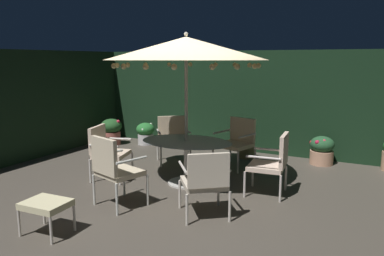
% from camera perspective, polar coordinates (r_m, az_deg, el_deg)
% --- Properties ---
extents(ground_plane, '(8.10, 6.81, 0.02)m').
position_cam_1_polar(ground_plane, '(6.29, -1.96, -9.52)').
color(ground_plane, '#4C453C').
extents(hedge_backdrop_rear, '(8.10, 0.30, 2.31)m').
position_cam_1_polar(hedge_backdrop_rear, '(8.94, 8.31, 4.00)').
color(hedge_backdrop_rear, black).
rests_on(hedge_backdrop_rear, ground_plane).
extents(hedge_backdrop_left, '(0.30, 6.81, 2.31)m').
position_cam_1_polar(hedge_backdrop_left, '(8.60, -25.32, 2.87)').
color(hedge_backdrop_left, black).
rests_on(hedge_backdrop_left, ground_plane).
extents(patio_dining_table, '(1.61, 1.15, 0.76)m').
position_cam_1_polar(patio_dining_table, '(6.49, -0.85, -3.35)').
color(patio_dining_table, silver).
rests_on(patio_dining_table, ground_plane).
extents(patio_umbrella, '(2.69, 2.69, 2.56)m').
position_cam_1_polar(patio_umbrella, '(6.31, -0.89, 11.83)').
color(patio_umbrella, beige).
rests_on(patio_umbrella, ground_plane).
extents(patio_chair_north, '(0.73, 0.77, 0.95)m').
position_cam_1_polar(patio_chair_north, '(6.95, -12.78, -3.03)').
color(patio_chair_north, silver).
rests_on(patio_chair_north, ground_plane).
extents(patio_chair_northeast, '(0.74, 0.72, 1.05)m').
position_cam_1_polar(patio_chair_northeast, '(5.57, -11.67, -5.70)').
color(patio_chair_northeast, silver).
rests_on(patio_chair_northeast, ground_plane).
extents(patio_chair_east, '(0.85, 0.85, 0.94)m').
position_cam_1_polar(patio_chair_east, '(5.11, 2.03, -7.67)').
color(patio_chair_east, beige).
rests_on(patio_chair_east, ground_plane).
extents(patio_chair_southeast, '(0.64, 0.65, 0.99)m').
position_cam_1_polar(patio_chair_southeast, '(6.10, 12.10, -4.79)').
color(patio_chair_southeast, beige).
rests_on(patio_chair_southeast, ground_plane).
extents(patio_chair_south, '(0.78, 0.75, 0.96)m').
position_cam_1_polar(patio_chair_south, '(7.60, 6.84, -1.70)').
color(patio_chair_south, beige).
rests_on(patio_chair_south, ground_plane).
extents(patio_chair_southwest, '(0.84, 0.83, 0.94)m').
position_cam_1_polar(patio_chair_southwest, '(7.91, -2.91, -1.26)').
color(patio_chair_southwest, beige).
rests_on(patio_chair_southwest, ground_plane).
extents(ottoman_footrest, '(0.56, 0.46, 0.42)m').
position_cam_1_polar(ottoman_footrest, '(5.04, -21.06, -10.80)').
color(ottoman_footrest, beige).
rests_on(ottoman_footrest, ground_plane).
extents(potted_plant_back_right, '(0.52, 0.52, 0.65)m').
position_cam_1_polar(potted_plant_back_right, '(9.76, -12.00, -0.38)').
color(potted_plant_back_right, '#AF5C50').
rests_on(potted_plant_back_right, ground_plane).
extents(potted_plant_right_far, '(0.49, 0.48, 0.58)m').
position_cam_1_polar(potted_plant_right_far, '(8.20, 18.92, -3.12)').
color(potted_plant_right_far, tan).
rests_on(potted_plant_right_far, ground_plane).
extents(potted_plant_left_far, '(0.46, 0.46, 0.55)m').
position_cam_1_polar(potted_plant_left_far, '(9.63, -7.01, -0.71)').
color(potted_plant_left_far, silver).
rests_on(potted_plant_left_far, ground_plane).
extents(potted_plant_back_left, '(0.35, 0.35, 0.47)m').
position_cam_1_polar(potted_plant_back_left, '(8.37, 8.20, -2.82)').
color(potted_plant_back_left, olive).
rests_on(potted_plant_back_left, ground_plane).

